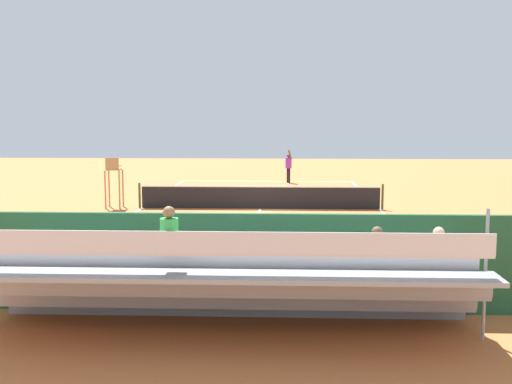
# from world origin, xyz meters

# --- Properties ---
(ground_plane) EXTENTS (60.00, 60.00, 0.00)m
(ground_plane) POSITION_xyz_m (0.00, 0.00, 0.00)
(ground_plane) COLOR #C66B38
(court_line_markings) EXTENTS (10.10, 22.20, 0.01)m
(court_line_markings) POSITION_xyz_m (0.00, -0.04, 0.00)
(court_line_markings) COLOR white
(court_line_markings) RESTS_ON ground
(tennis_net) EXTENTS (10.30, 0.10, 1.07)m
(tennis_net) POSITION_xyz_m (0.00, 0.00, 0.50)
(tennis_net) COLOR black
(tennis_net) RESTS_ON ground
(backdrop_wall) EXTENTS (18.00, 0.16, 2.00)m
(backdrop_wall) POSITION_xyz_m (0.00, 14.00, 1.00)
(backdrop_wall) COLOR #235633
(backdrop_wall) RESTS_ON ground
(bleacher_stand) EXTENTS (9.06, 2.40, 2.48)m
(bleacher_stand) POSITION_xyz_m (-0.05, 15.32, 0.93)
(bleacher_stand) COLOR gray
(bleacher_stand) RESTS_ON ground
(umpire_chair) EXTENTS (0.67, 0.67, 2.14)m
(umpire_chair) POSITION_xyz_m (6.20, -0.03, 1.31)
(umpire_chair) COLOR #A88456
(umpire_chair) RESTS_ON ground
(courtside_bench) EXTENTS (1.80, 0.40, 0.93)m
(courtside_bench) POSITION_xyz_m (-1.54, 13.27, 0.56)
(courtside_bench) COLOR #234C2D
(courtside_bench) RESTS_ON ground
(equipment_bag) EXTENTS (0.90, 0.36, 0.36)m
(equipment_bag) POSITION_xyz_m (0.24, 13.40, 0.18)
(equipment_bag) COLOR #334C8C
(equipment_bag) RESTS_ON ground
(tennis_player) EXTENTS (0.46, 0.56, 1.93)m
(tennis_player) POSITION_xyz_m (-1.27, -10.26, 1.02)
(tennis_player) COLOR black
(tennis_player) RESTS_ON ground
(tennis_racket) EXTENTS (0.32, 0.57, 0.03)m
(tennis_racket) POSITION_xyz_m (-0.76, -10.18, 0.01)
(tennis_racket) COLOR black
(tennis_racket) RESTS_ON ground
(tennis_ball_near) EXTENTS (0.07, 0.07, 0.07)m
(tennis_ball_near) POSITION_xyz_m (0.07, -7.48, 0.03)
(tennis_ball_near) COLOR #CCDB33
(tennis_ball_near) RESTS_ON ground
(tennis_ball_far) EXTENTS (0.07, 0.07, 0.07)m
(tennis_ball_far) POSITION_xyz_m (-1.42, -9.69, 0.03)
(tennis_ball_far) COLOR #CCDB33
(tennis_ball_far) RESTS_ON ground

